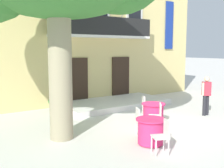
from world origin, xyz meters
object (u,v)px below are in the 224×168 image
(cafe_table_near_tree, at_px, (151,131))
(cafe_table_middle, at_px, (153,113))
(cafe_chair_middle_0, at_px, (157,115))
(ground_planter_left, at_px, (53,104))
(cafe_chair_near_tree_0, at_px, (163,135))
(cafe_chair_near_tree_1, at_px, (141,120))
(cafe_chair_middle_1, at_px, (146,105))
(pedestrian_near_entrance, at_px, (206,93))

(cafe_table_near_tree, relative_size, cafe_table_middle, 1.00)
(cafe_chair_middle_0, xyz_separation_m, ground_planter_left, (-1.96, 4.34, -0.15))
(cafe_table_middle, bearing_deg, cafe_table_near_tree, -134.62)
(cafe_chair_near_tree_0, distance_m, cafe_chair_near_tree_1, 1.51)
(cafe_chair_middle_0, bearing_deg, cafe_table_middle, 56.89)
(cafe_table_near_tree, distance_m, cafe_chair_near_tree_0, 0.77)
(cafe_chair_middle_1, height_order, ground_planter_left, cafe_chair_middle_1)
(pedestrian_near_entrance, bearing_deg, cafe_chair_middle_0, -173.24)
(cafe_table_near_tree, xyz_separation_m, pedestrian_near_entrance, (4.25, 1.32, 0.52))
(cafe_table_near_tree, height_order, cafe_table_middle, same)
(cafe_table_near_tree, relative_size, cafe_chair_middle_1, 0.95)
(cafe_chair_near_tree_1, relative_size, cafe_chair_middle_0, 1.00)
(cafe_chair_near_tree_0, height_order, cafe_chair_middle_0, same)
(cafe_table_middle, height_order, cafe_chair_middle_0, cafe_chair_middle_0)
(cafe_table_near_tree, xyz_separation_m, cafe_chair_middle_1, (1.83, 2.30, 0.14))
(cafe_chair_near_tree_1, bearing_deg, cafe_table_middle, 33.23)
(cafe_table_near_tree, distance_m, cafe_chair_near_tree_1, 0.77)
(cafe_table_near_tree, distance_m, cafe_chair_middle_1, 2.94)
(cafe_chair_near_tree_0, bearing_deg, pedestrian_near_entrance, 24.53)
(cafe_chair_near_tree_0, bearing_deg, ground_planter_left, 95.48)
(cafe_table_middle, bearing_deg, cafe_chair_near_tree_1, -146.77)
(cafe_chair_middle_1, relative_size, ground_planter_left, 1.35)
(cafe_chair_middle_1, distance_m, ground_planter_left, 4.00)
(cafe_chair_middle_0, bearing_deg, cafe_chair_near_tree_0, -129.56)
(cafe_chair_near_tree_1, bearing_deg, ground_planter_left, 102.80)
(cafe_chair_middle_1, bearing_deg, cafe_table_middle, -110.57)
(cafe_chair_near_tree_0, relative_size, cafe_table_middle, 1.05)
(cafe_chair_near_tree_0, distance_m, cafe_table_middle, 2.93)
(cafe_table_near_tree, height_order, pedestrian_near_entrance, pedestrian_near_entrance)
(cafe_chair_near_tree_0, xyz_separation_m, cafe_chair_near_tree_1, (0.46, 1.43, 0.00))
(cafe_chair_near_tree_1, distance_m, pedestrian_near_entrance, 4.08)
(cafe_table_near_tree, bearing_deg, cafe_table_middle, 45.38)
(cafe_chair_middle_0, relative_size, pedestrian_near_entrance, 0.56)
(cafe_table_near_tree, xyz_separation_m, cafe_table_middle, (1.57, 1.59, 0.00))
(cafe_table_middle, bearing_deg, cafe_chair_middle_0, -123.11)
(cafe_chair_middle_1, bearing_deg, cafe_chair_middle_0, -116.84)
(cafe_chair_near_tree_0, distance_m, cafe_chair_middle_1, 3.65)
(cafe_chair_middle_0, distance_m, pedestrian_near_entrance, 3.14)
(cafe_chair_middle_0, bearing_deg, pedestrian_near_entrance, 6.76)
(cafe_chair_near_tree_0, bearing_deg, cafe_chair_middle_0, 50.44)
(cafe_table_middle, distance_m, pedestrian_near_entrance, 2.74)
(cafe_chair_near_tree_1, distance_m, ground_planter_left, 4.70)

